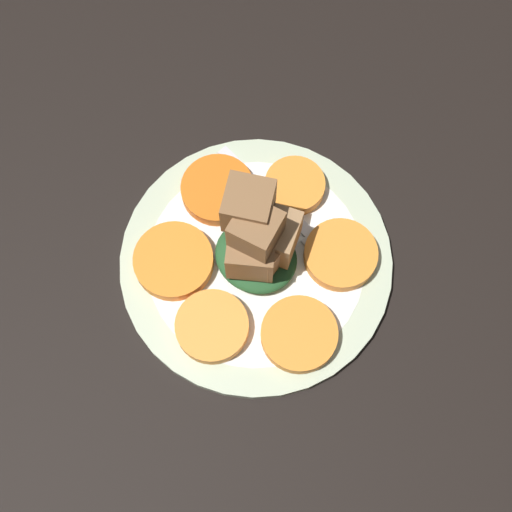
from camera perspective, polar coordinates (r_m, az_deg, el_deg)
table_slab at (r=69.09cm, az=0.00°, el=-0.87°), size 120.00×120.00×2.00cm
plate at (r=67.65cm, az=0.00°, el=-0.45°), size 25.79×25.79×1.05cm
carrot_slice_0 at (r=69.19cm, az=-3.09°, el=5.31°), size 7.08×7.08×1.40cm
carrot_slice_1 at (r=66.77cm, az=-6.61°, el=-0.39°), size 7.46×7.46×1.40cm
carrot_slice_2 at (r=64.63cm, az=-3.53°, el=-5.65°), size 6.68×6.68×1.40cm
carrot_slice_3 at (r=64.46cm, az=3.47°, el=-6.28°), size 6.95×6.95×1.40cm
carrot_slice_4 at (r=67.00cm, az=6.78°, el=0.10°), size 6.88×6.88×1.40cm
carrot_slice_5 at (r=69.37cm, az=3.12°, el=5.63°), size 5.86×5.86×1.40cm
center_pile at (r=63.32cm, az=0.13°, el=1.30°), size 8.29×7.89×9.88cm
fork at (r=68.59cm, az=2.81°, el=3.22°), size 18.69×5.37×0.40cm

